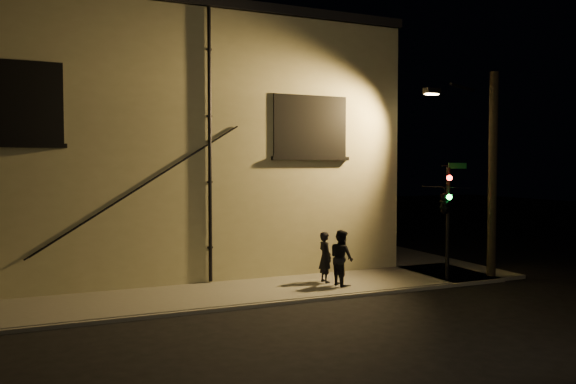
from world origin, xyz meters
name	(u,v)px	position (x,y,z in m)	size (l,w,h in m)	color
ground	(304,302)	(0.00, 0.00, 0.00)	(90.00, 90.00, 0.00)	black
sidewalk	(283,269)	(1.22, 4.39, 0.06)	(21.00, 16.00, 0.12)	#595850
building	(139,148)	(-3.00, 8.99, 4.40)	(16.20, 12.23, 8.80)	tan
pedestrian_a	(325,257)	(1.44, 1.58, 0.90)	(0.57, 0.37, 1.56)	black
pedestrian_b	(342,258)	(1.69, 0.98, 0.95)	(0.81, 0.63, 1.67)	black
traffic_signal	(445,201)	(4.99, 0.37, 2.60)	(1.22, 2.15, 3.67)	black
streetlamp_pole	(488,169)	(6.79, 0.47, 3.60)	(2.01, 1.38, 6.71)	black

